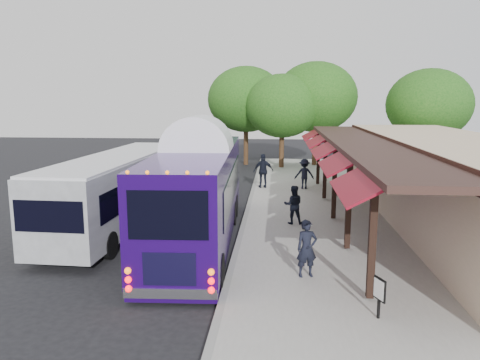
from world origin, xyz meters
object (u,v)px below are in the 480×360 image
at_px(ped_a, 307,248).
at_px(ped_b, 293,205).
at_px(city_bus, 119,187).
at_px(ped_d, 304,174).
at_px(coach_bus, 199,189).
at_px(ped_c, 263,171).
at_px(sign_board, 379,291).

height_order(ped_a, ped_b, ped_a).
distance_m(city_bus, ped_d, 11.31).
xyz_separation_m(ped_a, ped_d, (0.65, 13.33, 0.01)).
bearing_deg(ped_a, coach_bus, 120.75).
relative_size(ped_b, ped_c, 0.81).
bearing_deg(ped_b, coach_bus, 29.23).
distance_m(coach_bus, sign_board, 8.11).
bearing_deg(city_bus, ped_d, 47.83).
relative_size(coach_bus, ped_a, 6.94).
distance_m(city_bus, ped_b, 7.12).
distance_m(ped_a, ped_d, 13.35).
xyz_separation_m(ped_c, sign_board, (3.19, -15.94, -0.30)).
bearing_deg(ped_d, city_bus, 41.51).
relative_size(ped_b, ped_d, 0.94).
bearing_deg(ped_c, sign_board, 87.30).
bearing_deg(ped_d, coach_bus, 61.95).
relative_size(ped_a, sign_board, 1.68).
xyz_separation_m(ped_b, sign_board, (1.72, -8.24, -0.12)).
distance_m(ped_a, ped_b, 5.74).
bearing_deg(ped_c, ped_d, 163.52).
distance_m(ped_b, ped_d, 7.64).
bearing_deg(sign_board, ped_c, 79.08).
xyz_separation_m(ped_a, ped_b, (-0.20, 5.74, -0.04)).
xyz_separation_m(ped_b, ped_c, (-1.47, 7.70, 0.18)).
relative_size(city_bus, ped_b, 6.99).
bearing_deg(ped_a, ped_b, 76.69).
bearing_deg(sign_board, ped_a, 99.05).
height_order(coach_bus, ped_c, coach_bus).
bearing_deg(ped_c, ped_a, 83.07).
distance_m(ped_c, sign_board, 16.26).
xyz_separation_m(coach_bus, ped_b, (3.52, 2.15, -1.02)).
bearing_deg(city_bus, sign_board, -39.15).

